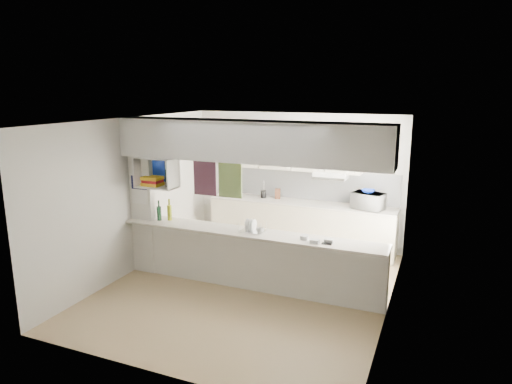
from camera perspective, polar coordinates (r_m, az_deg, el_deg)
The scene contains 16 objects.
floor at distance 7.30m, azimuth -0.96°, elevation -11.87°, with size 4.80×4.80×0.00m, color tan.
ceiling at distance 6.65m, azimuth -1.04°, elevation 8.94°, with size 4.80×4.80×0.00m, color white.
wall_back at distance 9.06m, azimuth 5.08°, elevation 1.61°, with size 4.20×4.20×0.00m, color silver.
wall_left at distance 7.92m, azimuth -15.08°, elevation -0.41°, with size 4.80×4.80×0.00m, color silver.
wall_right at distance 6.35m, azimuth 16.68°, elevation -3.72°, with size 4.80×4.80×0.00m, color silver.
servery_partition at distance 6.85m, azimuth -2.34°, elevation 1.10°, with size 4.20×0.50×2.60m.
cubby_shelf at distance 7.47m, azimuth -12.30°, elevation 2.20°, with size 0.65×0.35×0.50m.
kitchen_run at distance 8.87m, azimuth 5.49°, elevation -1.78°, with size 3.60×0.63×2.24m.
microwave at distance 8.47m, azimuth 13.87°, elevation -1.09°, with size 0.55×0.37×0.30m, color white.
bowl at distance 8.42m, azimuth 13.87°, elevation 0.09°, with size 0.24×0.24×0.06m, color #0E299E.
dish_rack at distance 6.96m, azimuth -0.42°, elevation -4.32°, with size 0.38×0.29×0.20m.
cup at distance 6.84m, azimuth 0.54°, elevation -4.81°, with size 0.11×0.11×0.09m, color white.
wine_bottles at distance 7.68m, azimuth -11.37°, elevation -2.52°, with size 0.22×0.15×0.36m.
plastic_tubs at distance 6.58m, azimuth 7.30°, elevation -5.91°, with size 0.49×0.21×0.06m.
utensil_jar at distance 9.09m, azimuth 0.93°, elevation -0.26°, with size 0.11×0.11×0.15m, color black.
knife_block at distance 9.01m, azimuth 2.72°, elevation -0.23°, with size 0.10×0.08×0.20m, color #512D1C.
Camera 1 is at (2.66, -6.08, 3.04)m, focal length 32.00 mm.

